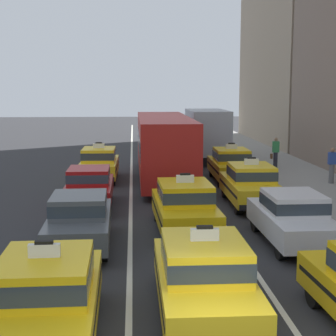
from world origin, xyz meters
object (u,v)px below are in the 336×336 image
object	(u,v)px
taxi_center_second	(185,206)
taxi_right_third	(250,184)
sedan_left_second	(79,219)
taxi_right_sixth	(192,136)
bus_center_third	(164,145)
sedan_left_third	(89,186)
taxi_left_fourth	(99,163)
pedestrian_by_storefront	(332,165)
taxi_center_nearest	(204,277)
taxi_left_nearest	(47,297)
pedestrian_mid_block	(275,153)
taxi_right_fourth	(231,164)
box_truck_right_fifth	(206,133)
sedan_right_second	(292,216)

from	to	relation	value
taxi_center_second	taxi_right_third	bearing A→B (deg)	51.45
sedan_left_second	taxi_right_sixth	distance (m)	26.87
bus_center_third	sedan_left_third	bearing A→B (deg)	-118.45
taxi_left_fourth	taxi_center_second	bearing A→B (deg)	-71.42
pedestrian_by_storefront	taxi_center_nearest	bearing A→B (deg)	-119.66
pedestrian_by_storefront	taxi_left_fourth	bearing A→B (deg)	168.07
taxi_left_nearest	pedestrian_by_storefront	distance (m)	18.56
sedan_left_third	pedestrian_mid_block	bearing A→B (deg)	42.04
taxi_left_nearest	bus_center_third	size ratio (longest dim) A/B	0.41
pedestrian_mid_block	taxi_center_second	bearing A→B (deg)	-116.90
taxi_left_nearest	sedan_left_second	world-z (taller)	taxi_left_nearest
taxi_left_nearest	taxi_right_third	distance (m)	12.68
taxi_left_nearest	taxi_right_fourth	bearing A→B (deg)	68.68
taxi_right_sixth	pedestrian_by_storefront	distance (m)	17.77
taxi_left_nearest	taxi_center_second	world-z (taller)	same
bus_center_third	box_truck_right_fifth	xyz separation A→B (m)	(3.16, 7.54, -0.04)
bus_center_third	taxi_right_third	world-z (taller)	bus_center_third
sedan_right_second	box_truck_right_fifth	xyz separation A→B (m)	(-0.02, 18.93, 0.93)
taxi_left_nearest	pedestrian_mid_block	xyz separation A→B (m)	(9.65, 19.94, 0.14)
box_truck_right_fifth	pedestrian_mid_block	size ratio (longest dim) A/B	4.05
taxi_center_nearest	taxi_center_second	bearing A→B (deg)	87.79
sedan_right_second	taxi_right_sixth	size ratio (longest dim) A/B	0.93
taxi_left_nearest	sedan_right_second	xyz separation A→B (m)	(6.31, 5.78, -0.03)
pedestrian_mid_block	pedestrian_by_storefront	xyz separation A→B (m)	(1.36, -5.00, -0.01)
sedan_left_third	taxi_right_third	bearing A→B (deg)	-0.68
sedan_left_third	pedestrian_by_storefront	size ratio (longest dim) A/B	2.56
sedan_left_second	bus_center_third	xyz separation A→B (m)	(3.14, 11.25, 0.97)
taxi_center_second	bus_center_third	world-z (taller)	bus_center_third
taxi_right_third	taxi_right_fourth	size ratio (longest dim) A/B	1.00
sedan_left_third	taxi_center_nearest	xyz separation A→B (m)	(3.12, -10.29, 0.03)
sedan_left_second	pedestrian_mid_block	world-z (taller)	pedestrian_mid_block
box_truck_right_fifth	pedestrian_mid_block	bearing A→B (deg)	-54.88
sedan_left_third	taxi_right_sixth	xyz separation A→B (m)	(6.35, 20.93, 0.03)
taxi_left_fourth	box_truck_right_fifth	world-z (taller)	box_truck_right_fifth
sedan_left_second	taxi_center_second	size ratio (longest dim) A/B	0.94
taxi_right_third	pedestrian_mid_block	world-z (taller)	taxi_right_third
taxi_right_third	box_truck_right_fifth	distance (m)	13.69
bus_center_third	sedan_right_second	size ratio (longest dim) A/B	2.59
sedan_right_second	pedestrian_by_storefront	distance (m)	10.30
taxi_left_fourth	taxi_center_second	size ratio (longest dim) A/B	0.99
taxi_center_second	pedestrian_by_storefront	bearing A→B (deg)	44.51
bus_center_third	box_truck_right_fifth	size ratio (longest dim) A/B	1.61
sedan_left_second	taxi_right_fourth	size ratio (longest dim) A/B	0.95
sedan_left_second	bus_center_third	distance (m)	11.72
pedestrian_mid_block	box_truck_right_fifth	bearing A→B (deg)	125.12
taxi_left_nearest	taxi_center_second	bearing A→B (deg)	66.10
taxi_center_second	taxi_right_sixth	size ratio (longest dim) A/B	0.99
sedan_left_third	bus_center_third	world-z (taller)	bus_center_third
taxi_right_sixth	sedan_right_second	bearing A→B (deg)	-89.78
sedan_left_second	sedan_left_third	bearing A→B (deg)	91.52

